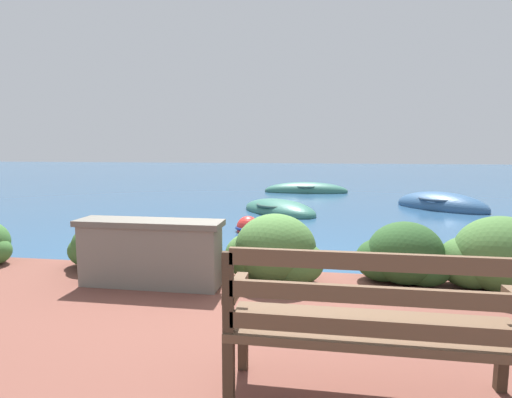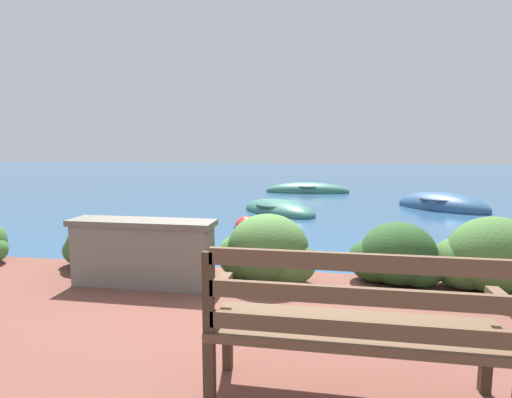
{
  "view_description": "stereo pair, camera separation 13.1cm",
  "coord_description": "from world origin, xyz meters",
  "px_view_note": "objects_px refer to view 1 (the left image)",
  "views": [
    {
      "loc": [
        0.99,
        -4.61,
        1.67
      ],
      "look_at": [
        -0.71,
        6.2,
        0.27
      ],
      "focal_mm": 28.0,
      "sensor_mm": 36.0,
      "label": 1
    },
    {
      "loc": [
        1.12,
        -4.58,
        1.67
      ],
      "look_at": [
        -0.71,
        6.2,
        0.27
      ],
      "focal_mm": 28.0,
      "sensor_mm": 36.0,
      "label": 2
    }
  ],
  "objects_px": {
    "rowboat_mid": "(441,206)",
    "rowboat_far": "(306,191)",
    "mooring_buoy": "(248,228)",
    "park_bench": "(374,323)",
    "rowboat_nearest": "(279,210)"
  },
  "relations": [
    {
      "from": "rowboat_mid",
      "to": "rowboat_nearest",
      "type": "bearing_deg",
      "value": 62.24
    },
    {
      "from": "rowboat_far",
      "to": "mooring_buoy",
      "type": "bearing_deg",
      "value": 81.27
    },
    {
      "from": "rowboat_far",
      "to": "rowboat_nearest",
      "type": "bearing_deg",
      "value": 82.13
    },
    {
      "from": "rowboat_nearest",
      "to": "rowboat_far",
      "type": "relative_size",
      "value": 0.81
    },
    {
      "from": "rowboat_nearest",
      "to": "rowboat_mid",
      "type": "height_order",
      "value": "rowboat_mid"
    },
    {
      "from": "rowboat_mid",
      "to": "rowboat_far",
      "type": "xyz_separation_m",
      "value": [
        -3.85,
        3.52,
        -0.01
      ]
    },
    {
      "from": "rowboat_mid",
      "to": "rowboat_far",
      "type": "relative_size",
      "value": 0.86
    },
    {
      "from": "mooring_buoy",
      "to": "park_bench",
      "type": "bearing_deg",
      "value": -73.08
    },
    {
      "from": "rowboat_far",
      "to": "mooring_buoy",
      "type": "xyz_separation_m",
      "value": [
        -0.92,
        -7.4,
        0.02
      ]
    },
    {
      "from": "rowboat_nearest",
      "to": "rowboat_mid",
      "type": "bearing_deg",
      "value": -119.23
    },
    {
      "from": "rowboat_far",
      "to": "mooring_buoy",
      "type": "relative_size",
      "value": 6.17
    },
    {
      "from": "park_bench",
      "to": "rowboat_mid",
      "type": "height_order",
      "value": "park_bench"
    },
    {
      "from": "rowboat_nearest",
      "to": "mooring_buoy",
      "type": "bearing_deg",
      "value": 124.16
    },
    {
      "from": "park_bench",
      "to": "rowboat_far",
      "type": "distance_m",
      "value": 13.03
    },
    {
      "from": "park_bench",
      "to": "rowboat_far",
      "type": "height_order",
      "value": "park_bench"
    }
  ]
}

